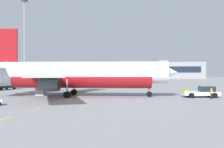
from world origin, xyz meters
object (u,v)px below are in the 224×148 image
Objects in this scene: airliner_far_center at (26,73)px; apron_light_mast_near at (24,33)px; pushback_tug at (202,92)px; airliner_foreground at (79,74)px; fuel_service_truck at (3,83)px; ground_crew_worker at (211,93)px; uld_cargo_container at (41,91)px.

apron_light_mast_near is (18.38, -36.81, 14.22)m from airliner_far_center.
pushback_tug is at bearing -46.53° from airliner_far_center.
airliner_foreground is 4.75× the size of fuel_service_truck.
ground_crew_worker reaches higher than uld_cargo_container.
fuel_service_truck reaches higher than pushback_tug.
airliner_foreground is 20.13× the size of uld_cargo_container.
airliner_far_center is at bearing 122.96° from airliner_foreground.
uld_cargo_container is (42.12, -75.61, -3.12)m from airliner_far_center.
pushback_tug is at bearing -35.96° from apron_light_mast_near.
uld_cargo_container is (-29.11, -0.46, -0.10)m from pushback_tug.
apron_light_mast_near reaches higher than airliner_foreground.
airliner_far_center reaches higher than fuel_service_truck.
ground_crew_worker is 30.15m from uld_cargo_container.
apron_light_mast_near is (-52.85, 38.34, 17.24)m from pushback_tug.
ground_crew_worker is at bearing -18.59° from fuel_service_truck.
fuel_service_truck is 4.17× the size of ground_crew_worker.
apron_light_mast_near is at bearing 144.04° from pushback_tug.
airliner_foreground is at bearing -31.08° from fuel_service_truck.
ground_crew_worker is 70.01m from apron_light_mast_near.
fuel_service_truck is at bearing 161.41° from ground_crew_worker.
airliner_foreground is at bearing -51.86° from apron_light_mast_near.
fuel_service_truck is 31.94m from apron_light_mast_near.
ground_crew_worker is 1.02× the size of uld_cargo_container.
ground_crew_worker is at bearing -3.32° from airliner_foreground.
pushback_tug is 29.11m from uld_cargo_container.
airliner_foreground is at bearing 176.68° from ground_crew_worker.
uld_cargo_container is (-7.76, 1.32, -3.15)m from airliner_foreground.
airliner_foreground is 5.52× the size of pushback_tug.
pushback_tug is at bearing 0.91° from uld_cargo_container.
apron_light_mast_near reaches higher than airliner_far_center.
uld_cargo_container is at bearing 170.33° from airliner_foreground.
airliner_foreground is at bearing -57.04° from airliner_far_center.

